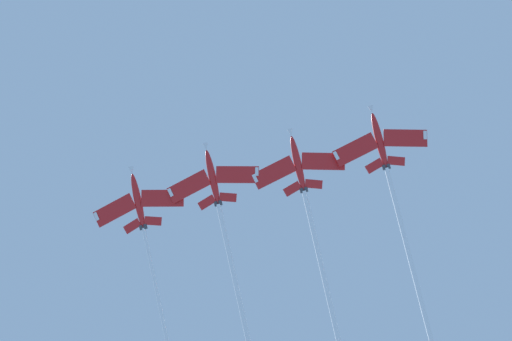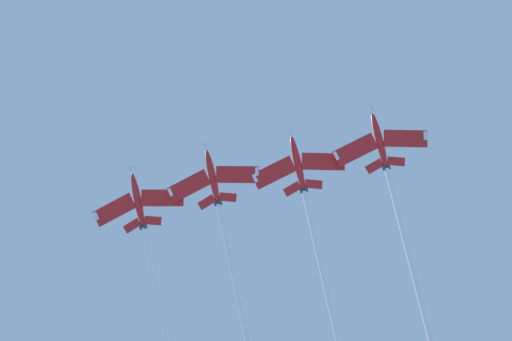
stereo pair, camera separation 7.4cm
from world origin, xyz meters
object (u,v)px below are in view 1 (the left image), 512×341
at_px(jet_far_left, 393,193).
at_px(jet_inner_left, 310,215).
at_px(jet_centre, 223,227).
at_px(jet_inner_right, 146,240).

height_order(jet_far_left, jet_inner_left, jet_inner_left).
xyz_separation_m(jet_far_left, jet_centre, (6.01, 35.06, 1.21)).
height_order(jet_inner_left, jet_centre, jet_centre).
relative_size(jet_inner_left, jet_centre, 1.03).
relative_size(jet_inner_left, jet_inner_right, 0.97).
xyz_separation_m(jet_inner_left, jet_centre, (1.84, 17.98, 0.23)).
distance_m(jet_far_left, jet_inner_left, 17.61).
distance_m(jet_inner_left, jet_centre, 18.08).
bearing_deg(jet_inner_left, jet_far_left, -103.72).
bearing_deg(jet_inner_right, jet_inner_left, -97.08).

